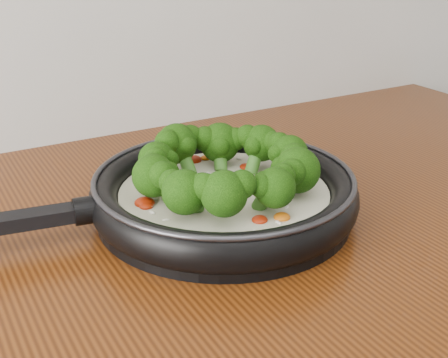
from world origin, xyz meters
TOP-DOWN VIEW (x-y plane):
  - skillet at (0.08, 1.12)m, footprint 0.55×0.39m

SIDE VIEW (x-z plane):
  - skillet at x=0.08m, z-range 0.89..0.99m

